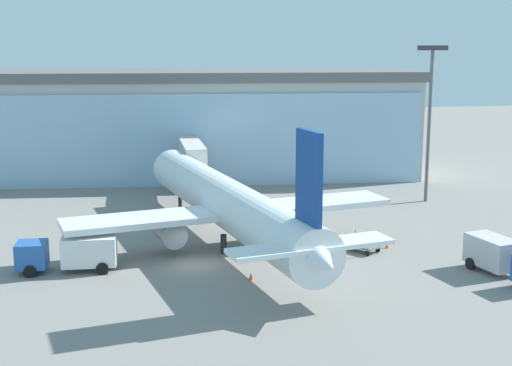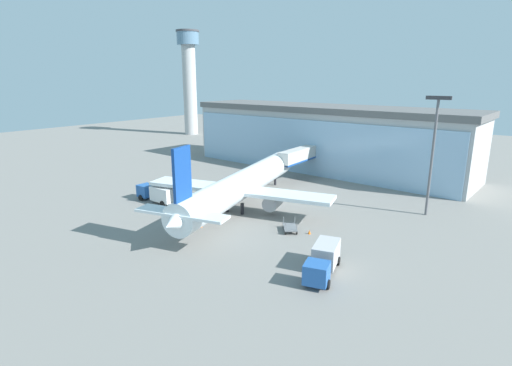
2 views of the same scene
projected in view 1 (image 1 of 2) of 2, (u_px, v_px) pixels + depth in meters
ground at (196, 265)px, 55.21m from camera, size 240.00×240.00×0.00m
terminal_building at (176, 123)px, 90.06m from camera, size 61.59×18.37×13.27m
jet_bridge at (190, 152)px, 79.71m from camera, size 2.76×14.29×6.08m
apron_light_mast at (430, 109)px, 74.70m from camera, size 3.20×0.40×16.49m
airplane at (228, 204)px, 59.73m from camera, size 27.98×37.71×11.59m
catering_truck at (71, 252)px, 53.42m from camera, size 7.33×2.59×2.65m
fuel_truck at (505, 258)px, 52.12m from camera, size 4.00×7.62×2.65m
baggage_cart at (361, 245)px, 58.55m from camera, size 2.99×3.19×1.50m
safety_cone_nose at (251, 276)px, 51.67m from camera, size 0.36×0.36×0.55m
safety_cone_wingtip at (387, 245)px, 59.56m from camera, size 0.36×0.36×0.55m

